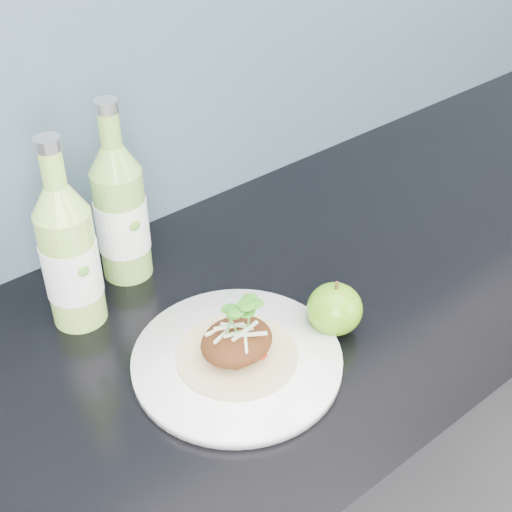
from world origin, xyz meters
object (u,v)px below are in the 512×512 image
Objects in this scene: dinner_plate at (237,361)px; cider_bottle_left at (69,256)px; cider_bottle_right at (121,213)px; green_apple at (335,309)px.

cider_bottle_left is at bearing 117.48° from dinner_plate.
cider_bottle_right is (-0.00, 0.25, 0.10)m from dinner_plate.
dinner_plate is at bearing 168.87° from green_apple.
cider_bottle_right is (0.10, 0.05, 0.00)m from cider_bottle_left.
dinner_plate is at bearing -77.23° from cider_bottle_right.
cider_bottle_left is (-0.11, 0.21, 0.10)m from dinner_plate.
dinner_plate is 1.20× the size of cider_bottle_left.
dinner_plate is 0.27m from cider_bottle_right.
green_apple is 0.35× the size of cider_bottle_left.
cider_bottle_left reaches higher than dinner_plate.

